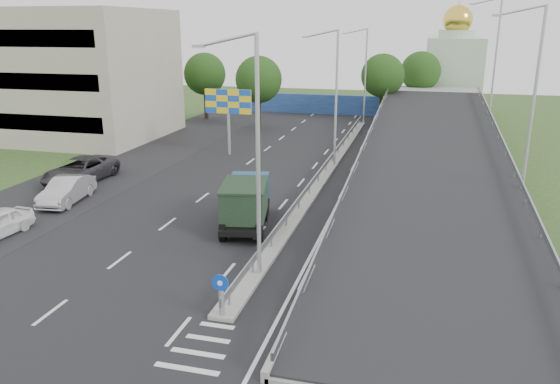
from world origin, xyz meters
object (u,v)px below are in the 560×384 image
(church, at_px, (453,68))
(dump_truck, at_px, (246,201))
(lamp_post_far, at_px, (364,71))
(lamp_post_near, at_px, (253,146))
(parked_car_c, at_px, (80,170))
(sign_bollard, at_px, (221,295))
(billboard, at_px, (228,105))
(lamp_post_mid, at_px, (334,91))
(parked_car_b, at_px, (67,190))

(church, height_order, dump_truck, church)
(lamp_post_far, bearing_deg, lamp_post_near, -90.00)
(church, relative_size, dump_truck, 2.23)
(dump_truck, bearing_deg, parked_car_c, 147.24)
(sign_bollard, relative_size, parked_car_c, 0.27)
(dump_truck, bearing_deg, billboard, 101.24)
(sign_bollard, bearing_deg, dump_truck, 102.88)
(lamp_post_near, distance_m, lamp_post_far, 40.00)
(lamp_post_near, xyz_separation_m, lamp_post_far, (0.00, 40.00, 0.00))
(lamp_post_mid, bearing_deg, billboard, 167.62)
(church, bearing_deg, sign_bollard, -99.81)
(parked_car_c, bearing_deg, sign_bollard, -40.59)
(sign_bollard, relative_size, church, 0.12)
(sign_bollard, distance_m, lamp_post_mid, 24.30)
(lamp_post_far, distance_m, church, 17.15)
(billboard, bearing_deg, lamp_post_near, -67.51)
(lamp_post_near, bearing_deg, church, 79.62)
(billboard, bearing_deg, parked_car_c, -123.77)
(sign_bollard, xyz_separation_m, lamp_post_near, (0.11, 3.83, 4.77))
(lamp_post_mid, relative_size, lamp_post_far, 1.00)
(sign_bollard, distance_m, dump_truck, 10.03)
(sign_bollard, bearing_deg, lamp_post_mid, 89.74)
(lamp_post_far, bearing_deg, parked_car_c, -119.54)
(lamp_post_mid, xyz_separation_m, dump_truck, (-2.34, -14.05, -4.37))
(lamp_post_mid, bearing_deg, lamp_post_near, -90.00)
(billboard, distance_m, parked_car_c, 13.27)
(lamp_post_mid, xyz_separation_m, parked_car_c, (-16.25, -8.67, -4.96))
(sign_bollard, bearing_deg, billboard, 109.21)
(lamp_post_mid, relative_size, church, 0.73)
(billboard, xyz_separation_m, parked_car_c, (-7.14, -10.67, -3.33))
(billboard, height_order, dump_truck, billboard)
(lamp_post_near, height_order, lamp_post_mid, same)
(sign_bollard, distance_m, lamp_post_far, 44.08)
(parked_car_b, bearing_deg, lamp_post_near, -33.73)
(lamp_post_far, bearing_deg, lamp_post_mid, -90.00)
(lamp_post_near, bearing_deg, sign_bollard, -91.64)
(lamp_post_mid, height_order, billboard, lamp_post_mid)
(church, relative_size, billboard, 2.51)
(dump_truck, distance_m, parked_car_c, 14.92)
(church, distance_m, dump_truck, 49.74)
(lamp_post_near, height_order, billboard, lamp_post_near)
(dump_truck, xyz_separation_m, parked_car_b, (-11.99, 1.10, -0.65))
(sign_bollard, bearing_deg, church, 80.19)
(lamp_post_far, bearing_deg, billboard, -116.84)
(billboard, bearing_deg, parked_car_b, -109.26)
(lamp_post_far, distance_m, parked_car_b, 36.28)
(lamp_post_mid, bearing_deg, dump_truck, -99.47)
(sign_bollard, height_order, parked_car_c, sign_bollard)
(parked_car_c, bearing_deg, billboard, 58.84)
(sign_bollard, xyz_separation_m, parked_car_b, (-14.22, 10.88, -0.25))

